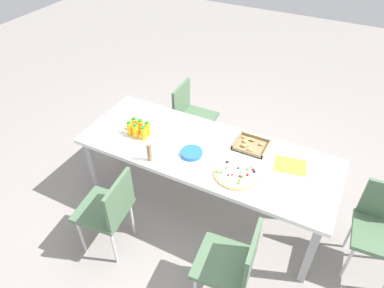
{
  "coord_description": "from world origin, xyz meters",
  "views": [
    {
      "loc": [
        0.93,
        -2.1,
        2.7
      ],
      "look_at": [
        -0.14,
        -0.01,
        0.77
      ],
      "focal_mm": 32.38,
      "sensor_mm": 36.0,
      "label": 1
    }
  ],
  "objects": [
    {
      "name": "napkin_stack",
      "position": [
        -0.87,
        -0.14,
        0.75
      ],
      "size": [
        0.15,
        0.15,
        0.01
      ],
      "primitive_type": "cube",
      "color": "white",
      "rests_on": "party_table"
    },
    {
      "name": "juice_bottle_2",
      "position": [
        -0.57,
        -0.12,
        0.81
      ],
      "size": [
        0.06,
        0.06,
        0.14
      ],
      "color": "#FAAD14",
      "rests_on": "party_table"
    },
    {
      "name": "ground_plane",
      "position": [
        0.0,
        0.0,
        0.0
      ],
      "size": [
        12.0,
        12.0,
        0.0
      ],
      "primitive_type": "plane",
      "color": "gray"
    },
    {
      "name": "juice_bottle_5",
      "position": [
        -0.57,
        -0.05,
        0.82
      ],
      "size": [
        0.06,
        0.06,
        0.15
      ],
      "color": "#F8AF14",
      "rests_on": "party_table"
    },
    {
      "name": "juice_bottle_3",
      "position": [
        -0.72,
        -0.04,
        0.81
      ],
      "size": [
        0.06,
        0.06,
        0.14
      ],
      "color": "#FAAC14",
      "rests_on": "party_table"
    },
    {
      "name": "cardboard_tube",
      "position": [
        -0.37,
        -0.33,
        0.83
      ],
      "size": [
        0.04,
        0.04,
        0.17
      ],
      "primitive_type": "cylinder",
      "color": "#9E7A56",
      "rests_on": "party_table"
    },
    {
      "name": "juice_bottle_0",
      "position": [
        -0.72,
        -0.12,
        0.81
      ],
      "size": [
        0.05,
        0.05,
        0.14
      ],
      "color": "#F8AE14",
      "rests_on": "party_table"
    },
    {
      "name": "juice_bottle_4",
      "position": [
        -0.65,
        -0.05,
        0.81
      ],
      "size": [
        0.06,
        0.06,
        0.14
      ],
      "color": "#FBAB14",
      "rests_on": "party_table"
    },
    {
      "name": "chair_far_left",
      "position": [
        -0.54,
        0.76,
        0.5
      ],
      "size": [
        0.41,
        0.41,
        0.83
      ],
      "rotation": [
        0.0,
        0.0,
        -1.55
      ],
      "color": "#4C6B4C",
      "rests_on": "ground_plane"
    },
    {
      "name": "fruit_pizza",
      "position": [
        0.34,
        -0.16,
        0.76
      ],
      "size": [
        0.37,
        0.37,
        0.05
      ],
      "color": "tan",
      "rests_on": "party_table"
    },
    {
      "name": "party_table",
      "position": [
        0.0,
        0.0,
        0.68
      ],
      "size": [
        2.26,
        0.84,
        0.75
      ],
      "color": "white",
      "rests_on": "ground_plane"
    },
    {
      "name": "chair_near_left",
      "position": [
        -0.51,
        -0.76,
        0.5
      ],
      "size": [
        0.44,
        0.44,
        0.83
      ],
      "rotation": [
        0.0,
        0.0,
        1.69
      ],
      "color": "#4C6B4C",
      "rests_on": "ground_plane"
    },
    {
      "name": "snack_tray",
      "position": [
        0.32,
        0.23,
        0.76
      ],
      "size": [
        0.28,
        0.25,
        0.04
      ],
      "color": "olive",
      "rests_on": "party_table"
    },
    {
      "name": "plate_stack",
      "position": [
        -0.09,
        -0.11,
        0.76
      ],
      "size": [
        0.19,
        0.19,
        0.03
      ],
      "color": "blue",
      "rests_on": "party_table"
    },
    {
      "name": "juice_bottle_1",
      "position": [
        -0.65,
        -0.13,
        0.81
      ],
      "size": [
        0.05,
        0.05,
        0.14
      ],
      "color": "#F9AF14",
      "rests_on": "party_table"
    },
    {
      "name": "paper_folder",
      "position": [
        0.7,
        0.13,
        0.75
      ],
      "size": [
        0.29,
        0.24,
        0.01
      ],
      "primitive_type": "cube",
      "rotation": [
        0.0,
        0.0,
        0.18
      ],
      "color": "yellow",
      "rests_on": "party_table"
    },
    {
      "name": "chair_near_right",
      "position": [
        0.58,
        -0.76,
        0.5
      ],
      "size": [
        0.44,
        0.44,
        0.83
      ],
      "rotation": [
        0.0,
        0.0,
        1.67
      ],
      "color": "#4C6B4C",
      "rests_on": "ground_plane"
    },
    {
      "name": "chair_end",
      "position": [
        1.49,
        0.07,
        0.5
      ],
      "size": [
        0.43,
        0.43,
        0.83
      ],
      "rotation": [
        0.0,
        0.0,
        3.21
      ],
      "color": "#4C6B4C",
      "rests_on": "ground_plane"
    }
  ]
}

